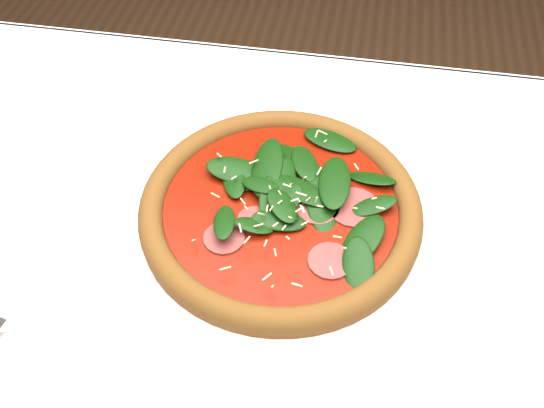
# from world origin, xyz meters

# --- Properties ---
(dining_table) EXTENTS (1.21, 0.81, 0.75)m
(dining_table) POSITION_xyz_m (0.00, 0.00, 0.65)
(dining_table) COLOR white
(dining_table) RESTS_ON ground
(plate) EXTENTS (0.39, 0.39, 0.02)m
(plate) POSITION_xyz_m (-0.04, 0.05, 0.76)
(plate) COLOR white
(plate) RESTS_ON dining_table
(pizza) EXTENTS (0.42, 0.42, 0.04)m
(pizza) POSITION_xyz_m (-0.04, 0.05, 0.78)
(pizza) COLOR brown
(pizza) RESTS_ON plate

